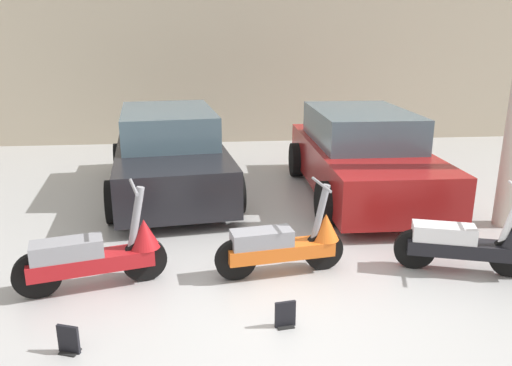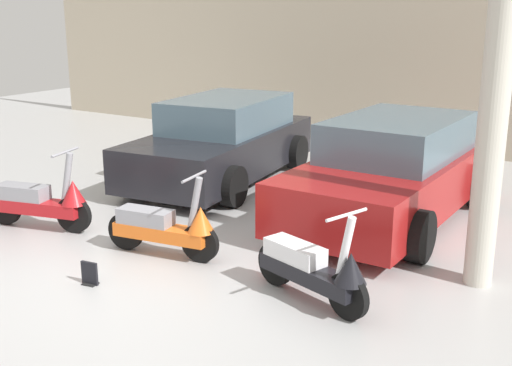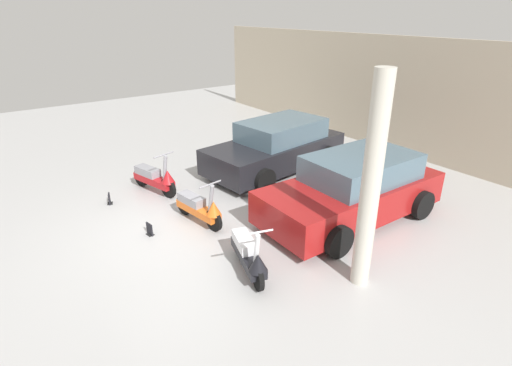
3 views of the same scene
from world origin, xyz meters
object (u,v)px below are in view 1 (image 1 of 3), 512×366
Objects in this scene: scooter_front_left at (98,254)px; scooter_front_center at (469,242)px; scooter_front_right at (286,243)px; placard_near_left_scooter at (69,341)px; placard_near_right_scooter at (285,316)px; car_rear_left at (170,153)px; car_rear_center at (362,155)px.

scooter_front_center is at bearing -15.28° from scooter_front_left.
placard_near_left_scooter is (-2.10, -1.31, -0.26)m from scooter_front_right.
placard_near_left_scooter is (-4.20, -1.13, -0.26)m from scooter_front_center.
car_rear_left is at bearing 106.96° from placard_near_right_scooter.
scooter_front_center is 0.34× the size of car_rear_left.
scooter_front_right is at bearing -30.59° from car_rear_center.
scooter_front_left reaches higher than scooter_front_center.
car_rear_left is at bearing 153.29° from scooter_front_center.
scooter_front_right is 1.13m from placard_near_right_scooter.
scooter_front_center is (2.09, -0.18, 0.00)m from scooter_front_right.
scooter_front_center reaches higher than scooter_front_right.
scooter_front_left is at bearing -163.28° from scooter_front_center.
car_rear_center is (-0.36, 3.03, 0.31)m from scooter_front_center.
car_rear_center reaches higher than scooter_front_center.
placard_near_right_scooter is at bearing -107.94° from scooter_front_right.
car_rear_center reaches higher than placard_near_right_scooter.
scooter_front_left reaches higher than scooter_front_right.
scooter_front_center is at bearing -13.67° from scooter_front_right.
scooter_front_left is 4.84m from car_rear_center.
scooter_front_center is 5.69× the size of placard_near_left_scooter.
scooter_front_left is at bearing -15.98° from car_rear_left.
scooter_front_left is 0.36× the size of car_rear_left.
scooter_front_left is 1.21m from placard_near_left_scooter.
car_rear_center is at bearing 64.09° from placard_near_right_scooter.
scooter_front_right is at bearing 31.82° from placard_near_left_scooter.
placard_near_left_scooter and placard_near_right_scooter have the same top height.
scooter_front_center is 3.06m from car_rear_center.
car_rear_center reaches higher than scooter_front_left.
car_rear_left is at bearing 82.83° from placard_near_left_scooter.
placard_near_left_scooter is at bearing -14.22° from car_rear_left.
scooter_front_center is 5.04m from car_rear_left.
car_rear_center is at bearing 47.24° from placard_near_left_scooter.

